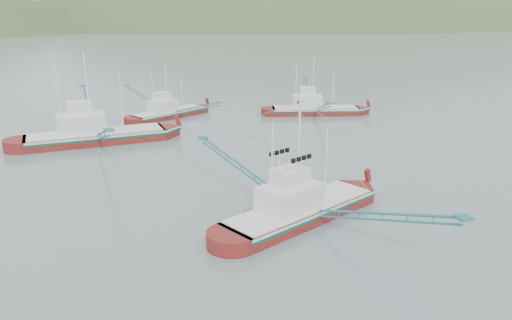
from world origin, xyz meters
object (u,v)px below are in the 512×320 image
object	(u,v)px
main_boat	(301,194)
bg_boat_right	(315,103)
bg_boat_left	(94,130)
bg_boat_far	(169,105)

from	to	relation	value
main_boat	bg_boat_right	distance (m)	40.01
bg_boat_right	bg_boat_left	bearing A→B (deg)	-151.31
bg_boat_far	bg_boat_left	size ratio (longest dim) A/B	0.70
bg_boat_far	bg_boat_right	world-z (taller)	bg_boat_right
main_boat	bg_boat_left	xyz separation A→B (m)	(-14.21, 28.87, -0.43)
bg_boat_left	bg_boat_far	bearing A→B (deg)	43.44
bg_boat_left	bg_boat_right	bearing A→B (deg)	8.19
main_boat	bg_boat_far	xyz separation A→B (m)	(-3.23, 40.69, -0.22)
bg_boat_right	bg_boat_far	bearing A→B (deg)	-176.43
main_boat	bg_boat_left	size ratio (longest dim) A/B	0.81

